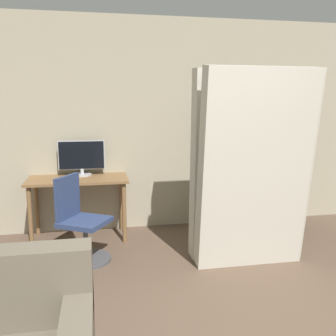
% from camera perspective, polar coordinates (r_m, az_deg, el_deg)
% --- Properties ---
extents(wall_back, '(8.00, 0.06, 2.70)m').
position_cam_1_polar(wall_back, '(4.92, 0.08, 6.57)').
color(wall_back, tan).
rests_on(wall_back, ground).
extents(desk, '(1.17, 0.59, 0.75)m').
position_cam_1_polar(desk, '(4.61, -13.52, -2.86)').
color(desk, brown).
rests_on(desk, ground).
extents(monitor, '(0.56, 0.23, 0.43)m').
position_cam_1_polar(monitor, '(4.71, -13.02, 1.61)').
color(monitor, '#B7B7BC').
rests_on(monitor, desk).
extents(office_chair, '(0.60, 0.60, 0.90)m').
position_cam_1_polar(office_chair, '(4.05, -13.17, -8.82)').
color(office_chair, '#4C4C51').
rests_on(office_chair, ground).
extents(bookshelf, '(0.83, 0.29, 1.66)m').
position_cam_1_polar(bookshelf, '(5.24, 14.22, 0.65)').
color(bookshelf, black).
rests_on(bookshelf, ground).
extents(mattress_near, '(1.10, 0.44, 1.98)m').
position_cam_1_polar(mattress_near, '(3.73, 13.21, -0.39)').
color(mattress_near, beige).
rests_on(mattress_near, ground).
extents(mattress_far, '(1.10, 0.29, 1.97)m').
position_cam_1_polar(mattress_far, '(4.00, 11.50, 0.33)').
color(mattress_far, beige).
rests_on(mattress_far, ground).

